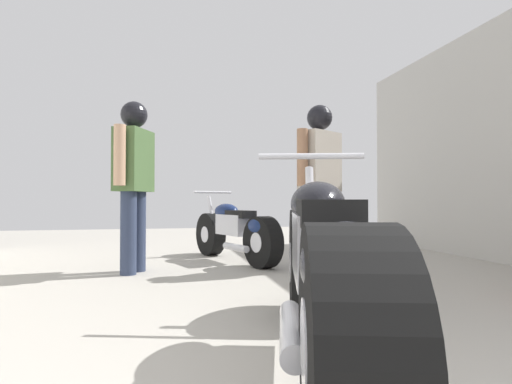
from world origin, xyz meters
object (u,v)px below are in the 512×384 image
Objects in this scene: motorcycle_maroon_cruiser at (323,270)px; mechanic_with_helmet at (134,170)px; motorcycle_black_naked at (235,231)px; mechanic_in_blue at (320,171)px.

mechanic_with_helmet reaches higher than motorcycle_maroon_cruiser.
motorcycle_black_naked is (0.15, 3.28, -0.06)m from motorcycle_maroon_cruiser.
motorcycle_maroon_cruiser is 1.24× the size of mechanic_in_blue.
motorcycle_black_naked is 1.02× the size of mechanic_with_helmet.
mechanic_in_blue is at bearing -44.68° from motorcycle_black_naked.
motorcycle_maroon_cruiser is 2.96m from mechanic_with_helmet.
motorcycle_maroon_cruiser is at bearing -92.58° from motorcycle_black_naked.
mechanic_in_blue reaches higher than mechanic_with_helmet.
mechanic_with_helmet is (-1.98, 0.22, -0.01)m from mechanic_in_blue.
mechanic_in_blue is 1.01× the size of mechanic_with_helmet.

